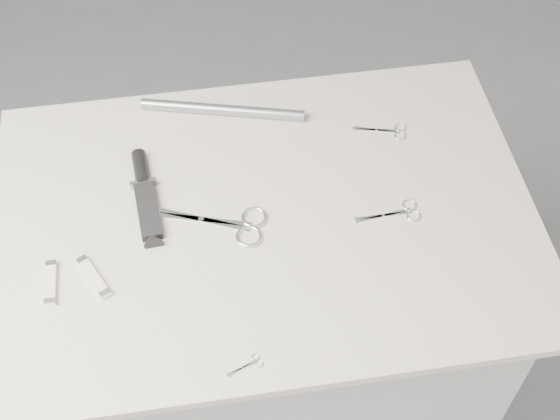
{
  "coord_description": "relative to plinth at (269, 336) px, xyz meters",
  "views": [
    {
      "loc": [
        -0.11,
        -0.87,
        2.07
      ],
      "look_at": [
        0.03,
        0.01,
        0.92
      ],
      "focal_mm": 50.0,
      "sensor_mm": 36.0,
      "label": 1
    }
  ],
  "objects": [
    {
      "name": "ground",
      "position": [
        0.0,
        0.0,
        -0.46
      ],
      "size": [
        4.0,
        4.0,
        0.01
      ],
      "primitive_type": "cube",
      "color": "gray",
      "rests_on": "ground"
    },
    {
      "name": "plinth",
      "position": [
        0.0,
        0.0,
        0.0
      ],
      "size": [
        0.9,
        0.6,
        0.9
      ],
      "primitive_type": "cube",
      "color": "#B8B8B6",
      "rests_on": "ground"
    },
    {
      "name": "display_board",
      "position": [
        0.0,
        0.0,
        0.46
      ],
      "size": [
        1.0,
        0.7,
        0.02
      ],
      "primitive_type": "cube",
      "color": "beige",
      "rests_on": "plinth"
    },
    {
      "name": "large_shears",
      "position": [
        -0.06,
        -0.02,
        0.47
      ],
      "size": [
        0.21,
        0.12,
        0.01
      ],
      "rotation": [
        0.0,
        0.0,
        -0.35
      ],
      "color": "white",
      "rests_on": "display_board"
    },
    {
      "name": "embroidery_scissors_a",
      "position": [
        0.24,
        -0.04,
        0.47
      ],
      "size": [
        0.12,
        0.05,
        0.0
      ],
      "rotation": [
        0.0,
        0.0,
        0.06
      ],
      "color": "white",
      "rests_on": "display_board"
    },
    {
      "name": "embroidery_scissors_b",
      "position": [
        0.28,
        0.17,
        0.47
      ],
      "size": [
        0.11,
        0.05,
        0.0
      ],
      "rotation": [
        0.0,
        0.0,
        -0.25
      ],
      "color": "white",
      "rests_on": "display_board"
    },
    {
      "name": "tiny_scissors",
      "position": [
        -0.07,
        -0.3,
        0.47
      ],
      "size": [
        0.06,
        0.04,
        0.0
      ],
      "rotation": [
        0.0,
        0.0,
        0.36
      ],
      "color": "white",
      "rests_on": "display_board"
    },
    {
      "name": "sheathed_knife",
      "position": [
        -0.22,
        0.08,
        0.48
      ],
      "size": [
        0.05,
        0.21,
        0.03
      ],
      "rotation": [
        0.0,
        0.0,
        1.65
      ],
      "color": "black",
      "rests_on": "display_board"
    },
    {
      "name": "pocket_knife_a",
      "position": [
        -0.39,
        -0.09,
        0.48
      ],
      "size": [
        0.02,
        0.09,
        0.01
      ],
      "rotation": [
        0.0,
        0.0,
        1.56
      ],
      "color": "#EDE7CF",
      "rests_on": "display_board"
    },
    {
      "name": "pocket_knife_b",
      "position": [
        -0.32,
        -0.09,
        0.48
      ],
      "size": [
        0.06,
        0.1,
        0.01
      ],
      "rotation": [
        0.0,
        0.0,
        2.04
      ],
      "color": "#EDE7CF",
      "rests_on": "display_board"
    },
    {
      "name": "metal_rail",
      "position": [
        -0.05,
        0.27,
        0.48
      ],
      "size": [
        0.33,
        0.11,
        0.02
      ],
      "primitive_type": "cylinder",
      "rotation": [
        0.0,
        1.57,
        -0.26
      ],
      "color": "#95989D",
      "rests_on": "display_board"
    }
  ]
}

